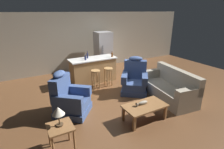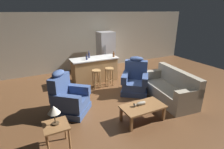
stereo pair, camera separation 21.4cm
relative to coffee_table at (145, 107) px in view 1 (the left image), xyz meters
The scene contains 16 objects.
ground_plane 1.72m from the coffee_table, 93.72° to the left, with size 12.00×12.00×0.00m.
back_wall 4.89m from the coffee_table, 91.30° to the left, with size 12.00×0.05×2.60m.
coffee_table is the anchor object (origin of this frame).
fish_figurine 0.13m from the coffee_table, 127.11° to the left, with size 0.34×0.10×0.10m.
couch 1.56m from the coffee_table, 21.18° to the left, with size 1.07×1.99×0.94m.
recliner_near_lamp 2.01m from the coffee_table, 141.75° to the left, with size 1.18×1.18×1.20m.
recliner_near_island 1.69m from the coffee_table, 62.91° to the left, with size 1.18×1.18×1.20m.
end_table 2.11m from the coffee_table, behind, with size 0.48×0.48×0.56m.
table_lamp 2.16m from the coffee_table, behind, with size 0.24×0.24×0.41m.
kitchen_island 3.03m from the coffee_table, 92.06° to the left, with size 1.80×0.70×0.95m.
bar_stool_left 2.42m from the coffee_table, 96.84° to the left, with size 0.32×0.32×0.68m.
bar_stool_right 2.41m from the coffee_table, 84.62° to the left, with size 0.32×0.32×0.68m.
refrigerator 4.36m from the coffee_table, 77.57° to the left, with size 0.70×0.69×1.76m.
bottle_tall_green 3.03m from the coffee_table, 98.62° to the left, with size 0.07×0.07×0.20m.
bottle_short_amber 3.00m from the coffee_table, 77.40° to the left, with size 0.07×0.07×0.22m.
bottle_wine_dark 3.22m from the coffee_table, 95.11° to the left, with size 0.07×0.07×0.28m.
Camera 1 is at (-2.49, -4.64, 2.66)m, focal length 28.00 mm.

